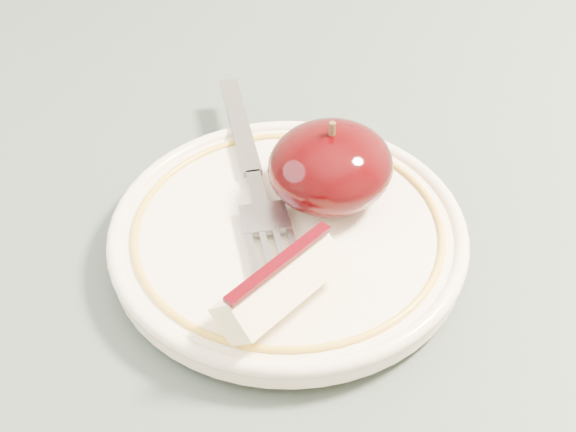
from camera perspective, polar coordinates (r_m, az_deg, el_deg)
table at (r=0.55m, az=3.25°, el=-7.06°), size 0.90×0.90×0.75m
plate at (r=0.46m, az=-0.00°, el=-1.28°), size 0.21×0.21×0.02m
apple_half at (r=0.47m, az=3.04°, el=3.55°), size 0.07×0.07×0.05m
apple_wedge at (r=0.41m, az=-0.61°, el=-4.94°), size 0.08×0.04×0.03m
fork at (r=0.49m, az=-2.49°, el=2.94°), size 0.11×0.18×0.00m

